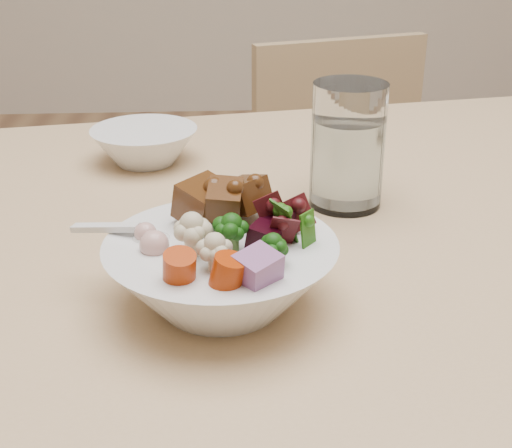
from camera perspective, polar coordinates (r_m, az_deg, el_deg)
The scene contains 5 objects.
chair_far at distance 1.49m, azimuth 8.03°, elevation 0.12°, with size 0.47×0.47×0.82m.
food_bowl at distance 0.59m, azimuth -2.66°, elevation -3.58°, with size 0.19×0.19×0.10m.
soup_spoon at distance 0.60m, azimuth -9.33°, elevation -0.98°, with size 0.09×0.05×0.02m.
water_glass at distance 0.78m, azimuth 7.32°, elevation 5.84°, with size 0.08×0.08×0.14m.
side_bowl at distance 0.92m, azimuth -8.89°, elevation 6.21°, with size 0.14×0.14×0.05m, color white, non-canonical shape.
Camera 1 is at (-0.23, -0.79, 1.08)m, focal length 50.00 mm.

